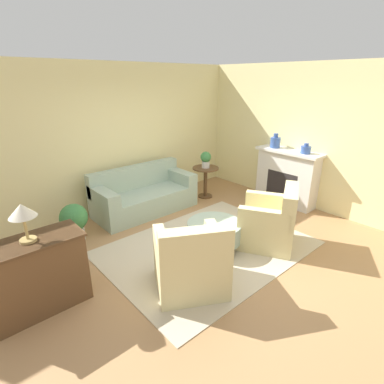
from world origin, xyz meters
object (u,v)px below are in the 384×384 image
armchair_left (191,264)px  dresser (36,274)px  side_table (205,177)px  vase_mantel_far (306,149)px  potted_plant_floor (74,220)px  ottoman_table (214,231)px  table_lamp (22,213)px  armchair_right (271,223)px  potted_plant_on_side_table (206,159)px  couch (144,195)px  vase_mantel_near (275,142)px

armchair_left → dresser: (-1.52, 0.90, 0.09)m
armchair_left → side_table: armchair_left is taller
vase_mantel_far → potted_plant_floor: size_ratio=0.32×
ottoman_table → table_lamp: size_ratio=1.95×
armchair_right → ottoman_table: armchair_right is taller
potted_plant_floor → potted_plant_on_side_table: bearing=-0.3°
couch → ottoman_table: bearing=-88.5°
vase_mantel_far → side_table: bearing=120.8°
vase_mantel_near → potted_plant_floor: vase_mantel_near is taller
dresser → table_lamp: bearing=0.0°
armchair_right → ottoman_table: bearing=144.8°
armchair_right → vase_mantel_far: size_ratio=5.63×
vase_mantel_near → potted_plant_on_side_table: 1.49m
side_table → armchair_right: bearing=-106.6°
potted_plant_floor → armchair_left: bearing=-74.3°
vase_mantel_near → potted_plant_on_side_table: (-1.02, 1.02, -0.38)m
dresser → couch: bearing=32.5°
armchair_left → potted_plant_floor: (-0.61, 2.17, -0.01)m
side_table → vase_mantel_far: size_ratio=3.41×
dresser → vase_mantel_near: bearing=2.8°
side_table → vase_mantel_near: (1.02, -1.02, 0.79)m
dresser → potted_plant_floor: 1.56m
ottoman_table → vase_mantel_near: size_ratio=2.84×
armchair_left → table_lamp: table_lamp is taller
couch → side_table: bearing=-11.1°
dresser → vase_mantel_near: size_ratio=3.63×
ottoman_table → potted_plant_on_side_table: size_ratio=2.41×
table_lamp → potted_plant_floor: bearing=54.4°
side_table → vase_mantel_far: 2.12m
ottoman_table → vase_mantel_far: size_ratio=4.21×
couch → armchair_left: armchair_left is taller
side_table → potted_plant_on_side_table: size_ratio=1.95×
couch → vase_mantel_near: (2.45, -1.30, 0.94)m
couch → table_lamp: bearing=-147.5°
armchair_right → table_lamp: (-3.19, 0.90, 0.84)m
side_table → vase_mantel_far: bearing=-59.2°
dresser → potted_plant_floor: bearing=54.4°
armchair_right → side_table: armchair_right is taller
potted_plant_floor → armchair_right: bearing=-43.5°
ottoman_table → vase_mantel_near: bearing=14.4°
ottoman_table → potted_plant_floor: (-1.55, 1.65, 0.09)m
side_table → ottoman_table: bearing=-130.2°
potted_plant_on_side_table → potted_plant_floor: size_ratio=0.55×
dresser → potted_plant_on_side_table: (3.83, 1.25, 0.42)m
armchair_right → vase_mantel_near: vase_mantel_near is taller
couch → vase_mantel_near: vase_mantel_near is taller
side_table → vase_mantel_near: size_ratio=2.30×
armchair_right → potted_plant_on_side_table: 2.30m
potted_plant_floor → ottoman_table: bearing=-46.8°
armchair_left → vase_mantel_near: bearing=18.8°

